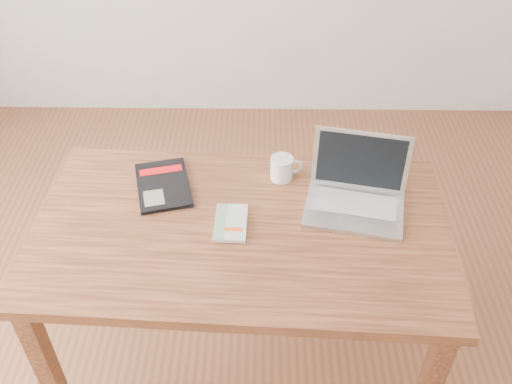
{
  "coord_description": "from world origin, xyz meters",
  "views": [
    {
      "loc": [
        0.16,
        -1.26,
        2.08
      ],
      "look_at": [
        0.14,
        0.16,
        0.85
      ],
      "focal_mm": 40.0,
      "sensor_mm": 36.0,
      "label": 1
    }
  ],
  "objects_px": {
    "desk": "(241,245)",
    "black_guidebook": "(163,185)",
    "laptop": "(356,192)",
    "white_guidebook": "(231,223)",
    "coffee_mug": "(282,168)"
  },
  "relations": [
    {
      "from": "desk",
      "to": "coffee_mug",
      "type": "relative_size",
      "value": 12.02
    },
    {
      "from": "black_guidebook",
      "to": "coffee_mug",
      "type": "height_order",
      "value": "coffee_mug"
    },
    {
      "from": "black_guidebook",
      "to": "laptop",
      "type": "height_order",
      "value": "laptop"
    },
    {
      "from": "white_guidebook",
      "to": "coffee_mug",
      "type": "distance_m",
      "value": 0.31
    },
    {
      "from": "desk",
      "to": "white_guidebook",
      "type": "distance_m",
      "value": 0.1
    },
    {
      "from": "black_guidebook",
      "to": "coffee_mug",
      "type": "relative_size",
      "value": 2.61
    },
    {
      "from": "coffee_mug",
      "to": "white_guidebook",
      "type": "bearing_deg",
      "value": -136.44
    },
    {
      "from": "desk",
      "to": "laptop",
      "type": "relative_size",
      "value": 3.78
    },
    {
      "from": "desk",
      "to": "white_guidebook",
      "type": "relative_size",
      "value": 8.02
    },
    {
      "from": "black_guidebook",
      "to": "desk",
      "type": "bearing_deg",
      "value": -49.36
    },
    {
      "from": "desk",
      "to": "white_guidebook",
      "type": "height_order",
      "value": "white_guidebook"
    },
    {
      "from": "white_guidebook",
      "to": "black_guidebook",
      "type": "height_order",
      "value": "same"
    },
    {
      "from": "desk",
      "to": "black_guidebook",
      "type": "height_order",
      "value": "black_guidebook"
    },
    {
      "from": "white_guidebook",
      "to": "coffee_mug",
      "type": "height_order",
      "value": "coffee_mug"
    },
    {
      "from": "black_guidebook",
      "to": "laptop",
      "type": "bearing_deg",
      "value": -20.84
    }
  ]
}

